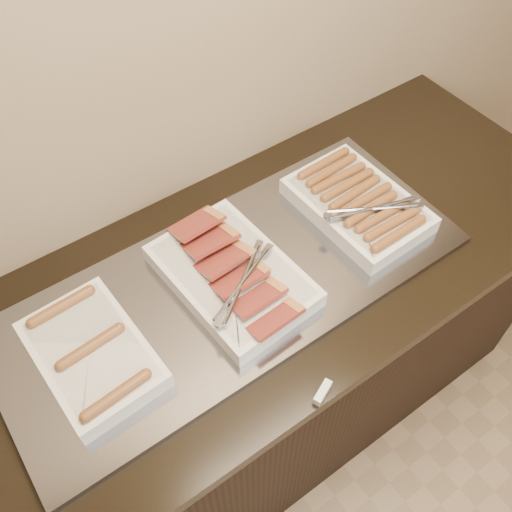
{
  "coord_description": "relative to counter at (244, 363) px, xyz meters",
  "views": [
    {
      "loc": [
        -0.46,
        1.42,
        2.09
      ],
      "look_at": [
        0.05,
        2.13,
        0.97
      ],
      "focal_mm": 40.0,
      "sensor_mm": 36.0,
      "label": 1
    }
  ],
  "objects": [
    {
      "name": "dish_left",
      "position": [
        -0.4,
        -0.0,
        0.5
      ],
      "size": [
        0.24,
        0.34,
        0.07
      ],
      "rotation": [
        0.0,
        0.0,
        0.05
      ],
      "color": "silver",
      "rests_on": "warming_tray"
    },
    {
      "name": "counter",
      "position": [
        0.0,
        0.0,
        0.0
      ],
      "size": [
        2.06,
        0.76,
        0.9
      ],
      "color": "black",
      "rests_on": "ground"
    },
    {
      "name": "dish_right",
      "position": [
        0.39,
        -0.0,
        0.5
      ],
      "size": [
        0.27,
        0.38,
        0.08
      ],
      "rotation": [
        0.0,
        0.0,
        0.03
      ],
      "color": "silver",
      "rests_on": "warming_tray"
    },
    {
      "name": "warming_tray",
      "position": [
        -0.02,
        0.0,
        0.46
      ],
      "size": [
        1.2,
        0.5,
        0.02
      ],
      "primitive_type": "cube",
      "color": "gray",
      "rests_on": "counter"
    },
    {
      "name": "label_holder",
      "position": [
        -0.03,
        -0.36,
        0.46
      ],
      "size": [
        0.06,
        0.04,
        0.02
      ],
      "primitive_type": "cube",
      "rotation": [
        0.0,
        0.0,
        0.4
      ],
      "color": "silver",
      "rests_on": "counter"
    },
    {
      "name": "dish_center",
      "position": [
        -0.03,
        -0.0,
        0.5
      ],
      "size": [
        0.29,
        0.43,
        0.09
      ],
      "rotation": [
        0.0,
        0.0,
        0.07
      ],
      "color": "silver",
      "rests_on": "warming_tray"
    }
  ]
}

